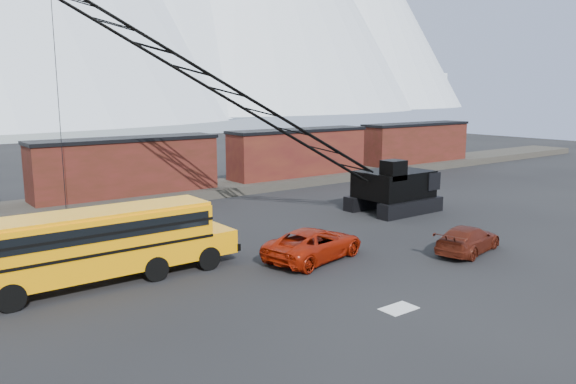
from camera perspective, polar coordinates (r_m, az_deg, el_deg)
name	(u,v)px	position (r m, az deg, el deg)	size (l,w,h in m)	color
ground	(321,283)	(24.57, 3.36, -9.23)	(160.00, 160.00, 0.00)	black
gravel_berm	(128,199)	(43.10, -15.92, -0.66)	(120.00, 5.00, 0.70)	#423D36
boxcar_mid	(127,166)	(42.73, -16.08, 2.52)	(13.70, 3.10, 4.17)	#551B18
boxcar_east_near	(299,152)	(50.63, 1.09, 4.06)	(13.70, 3.10, 4.17)	#421213
boxcar_east_far	(416,143)	(61.75, 12.90, 4.91)	(13.70, 3.10, 4.17)	#551B18
snow_patch	(399,309)	(22.23, 11.19, -11.54)	(1.40, 0.90, 0.02)	silver
school_bus	(103,242)	(25.39, -18.29, -4.87)	(11.65, 2.65, 3.19)	orange
red_pickup	(314,244)	(27.68, 2.68, -5.28)	(2.60, 5.65, 1.57)	#941907
maroon_suv	(468,239)	(30.28, 17.80, -4.60)	(1.93, 4.76, 1.38)	#4F190E
crawler_crane	(233,95)	(34.44, -5.65, 9.79)	(23.26, 9.22, 14.18)	black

